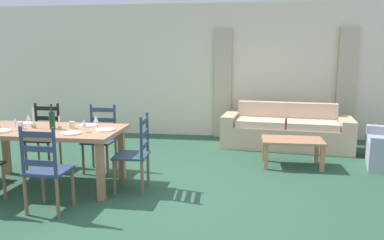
{
  "coord_description": "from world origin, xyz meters",
  "views": [
    {
      "loc": [
        1.06,
        -4.43,
        1.67
      ],
      "look_at": [
        0.33,
        0.79,
        0.75
      ],
      "focal_mm": 34.83,
      "sensor_mm": 36.0,
      "label": 1
    }
  ],
  "objects_px": {
    "wine_glass_far_right": "(96,119)",
    "wine_glass_near_right": "(84,123)",
    "coffee_cup_primary": "(72,125)",
    "couch": "(286,131)",
    "coffee_table": "(292,143)",
    "dining_chair_head_east": "(135,153)",
    "dining_chair_far_right": "(101,138)",
    "dining_chair_near_right": "(46,169)",
    "coffee_cup_secondary": "(21,125)",
    "wine_bottle": "(52,120)",
    "wine_glass_near_left": "(15,121)",
    "dining_chair_far_left": "(44,136)",
    "wine_glass_far_left": "(28,118)",
    "dining_table": "(47,135)"
  },
  "relations": [
    {
      "from": "wine_glass_far_right",
      "to": "wine_glass_near_right",
      "type": "bearing_deg",
      "value": -95.68
    },
    {
      "from": "coffee_cup_primary",
      "to": "couch",
      "type": "distance_m",
      "value": 3.86
    },
    {
      "from": "coffee_table",
      "to": "couch",
      "type": "bearing_deg",
      "value": 88.54
    },
    {
      "from": "dining_chair_head_east",
      "to": "wine_glass_near_right",
      "type": "relative_size",
      "value": 5.96
    },
    {
      "from": "dining_chair_head_east",
      "to": "coffee_table",
      "type": "bearing_deg",
      "value": 32.82
    },
    {
      "from": "dining_chair_far_right",
      "to": "couch",
      "type": "height_order",
      "value": "dining_chair_far_right"
    },
    {
      "from": "dining_chair_near_right",
      "to": "coffee_cup_secondary",
      "type": "bearing_deg",
      "value": 134.66
    },
    {
      "from": "dining_chair_head_east",
      "to": "couch",
      "type": "relative_size",
      "value": 0.41
    },
    {
      "from": "dining_chair_far_right",
      "to": "dining_chair_head_east",
      "type": "bearing_deg",
      "value": -44.69
    },
    {
      "from": "wine_bottle",
      "to": "wine_glass_near_left",
      "type": "relative_size",
      "value": 1.96
    },
    {
      "from": "dining_chair_far_left",
      "to": "wine_glass_near_right",
      "type": "bearing_deg",
      "value": -40.33
    },
    {
      "from": "dining_chair_near_right",
      "to": "dining_chair_head_east",
      "type": "xyz_separation_m",
      "value": [
        0.75,
        0.77,
        0.0
      ]
    },
    {
      "from": "wine_glass_far_left",
      "to": "coffee_cup_primary",
      "type": "bearing_deg",
      "value": -6.22
    },
    {
      "from": "coffee_cup_secondary",
      "to": "coffee_table",
      "type": "relative_size",
      "value": 0.1
    },
    {
      "from": "couch",
      "to": "coffee_table",
      "type": "relative_size",
      "value": 2.62
    },
    {
      "from": "dining_chair_far_left",
      "to": "coffee_cup_primary",
      "type": "bearing_deg",
      "value": -40.81
    },
    {
      "from": "dining_chair_far_right",
      "to": "couch",
      "type": "bearing_deg",
      "value": 32.67
    },
    {
      "from": "dining_chair_far_left",
      "to": "wine_bottle",
      "type": "bearing_deg",
      "value": -53.4
    },
    {
      "from": "wine_glass_near_left",
      "to": "coffee_cup_secondary",
      "type": "bearing_deg",
      "value": 83.9
    },
    {
      "from": "dining_table",
      "to": "wine_glass_far_left",
      "type": "xyz_separation_m",
      "value": [
        -0.32,
        0.14,
        0.2
      ]
    },
    {
      "from": "dining_chair_far_right",
      "to": "dining_chair_near_right",
      "type": "bearing_deg",
      "value": -90.54
    },
    {
      "from": "dining_table",
      "to": "dining_chair_near_right",
      "type": "bearing_deg",
      "value": -62.43
    },
    {
      "from": "dining_chair_near_right",
      "to": "wine_glass_near_right",
      "type": "bearing_deg",
      "value": 76.04
    },
    {
      "from": "dining_chair_far_left",
      "to": "coffee_cup_primary",
      "type": "distance_m",
      "value": 1.07
    },
    {
      "from": "dining_chair_near_right",
      "to": "wine_glass_near_right",
      "type": "xyz_separation_m",
      "value": [
        0.16,
        0.65,
        0.38
      ]
    },
    {
      "from": "couch",
      "to": "coffee_cup_secondary",
      "type": "bearing_deg",
      "value": -144.18
    },
    {
      "from": "dining_chair_far_right",
      "to": "coffee_cup_primary",
      "type": "relative_size",
      "value": 10.67
    },
    {
      "from": "dining_chair_head_east",
      "to": "wine_glass_far_right",
      "type": "xyz_separation_m",
      "value": [
        -0.56,
        0.17,
        0.38
      ]
    },
    {
      "from": "dining_chair_far_left",
      "to": "wine_glass_near_left",
      "type": "xyz_separation_m",
      "value": [
        0.13,
        -0.88,
        0.38
      ]
    },
    {
      "from": "dining_chair_far_left",
      "to": "coffee_cup_secondary",
      "type": "relative_size",
      "value": 10.67
    },
    {
      "from": "wine_bottle",
      "to": "wine_glass_near_left",
      "type": "xyz_separation_m",
      "value": [
        -0.41,
        -0.14,
        -0.01
      ]
    },
    {
      "from": "dining_chair_far_left",
      "to": "coffee_cup_secondary",
      "type": "height_order",
      "value": "dining_chair_far_left"
    },
    {
      "from": "dining_table",
      "to": "wine_glass_far_right",
      "type": "height_order",
      "value": "wine_glass_far_right"
    },
    {
      "from": "wine_glass_near_right",
      "to": "wine_glass_far_right",
      "type": "bearing_deg",
      "value": 84.32
    },
    {
      "from": "coffee_cup_secondary",
      "to": "couch",
      "type": "xyz_separation_m",
      "value": [
        3.57,
        2.57,
        -0.5
      ]
    },
    {
      "from": "wine_glass_near_left",
      "to": "wine_glass_near_right",
      "type": "xyz_separation_m",
      "value": [
        0.9,
        0.0,
        0.0
      ]
    },
    {
      "from": "dining_table",
      "to": "coffee_cup_primary",
      "type": "xyz_separation_m",
      "value": [
        0.31,
        0.07,
        0.13
      ]
    },
    {
      "from": "coffee_cup_primary",
      "to": "dining_table",
      "type": "bearing_deg",
      "value": -167.04
    },
    {
      "from": "wine_glass_near_left",
      "to": "coffee_table",
      "type": "distance_m",
      "value": 3.86
    },
    {
      "from": "wine_glass_near_right",
      "to": "dining_chair_near_right",
      "type": "bearing_deg",
      "value": -103.96
    },
    {
      "from": "dining_chair_head_east",
      "to": "coffee_table",
      "type": "height_order",
      "value": "dining_chair_head_east"
    },
    {
      "from": "coffee_cup_primary",
      "to": "dining_chair_head_east",
      "type": "bearing_deg",
      "value": -5.62
    },
    {
      "from": "wine_bottle",
      "to": "wine_glass_near_right",
      "type": "xyz_separation_m",
      "value": [
        0.49,
        -0.14,
        -0.01
      ]
    },
    {
      "from": "wine_bottle",
      "to": "dining_chair_head_east",
      "type": "bearing_deg",
      "value": -0.94
    },
    {
      "from": "wine_glass_near_left",
      "to": "couch",
      "type": "xyz_separation_m",
      "value": [
        3.58,
        2.67,
        -0.57
      ]
    },
    {
      "from": "dining_chair_far_right",
      "to": "coffee_cup_primary",
      "type": "xyz_separation_m",
      "value": [
        -0.11,
        -0.65,
        0.32
      ]
    },
    {
      "from": "dining_table",
      "to": "dining_chair_head_east",
      "type": "xyz_separation_m",
      "value": [
        1.16,
        -0.01,
        -0.19
      ]
    },
    {
      "from": "coffee_cup_primary",
      "to": "couch",
      "type": "xyz_separation_m",
      "value": [
        2.94,
        2.46,
        -0.5
      ]
    },
    {
      "from": "dining_chair_near_right",
      "to": "coffee_table",
      "type": "bearing_deg",
      "value": 36.77
    },
    {
      "from": "wine_glass_far_right",
      "to": "couch",
      "type": "height_order",
      "value": "wine_glass_far_right"
    }
  ]
}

